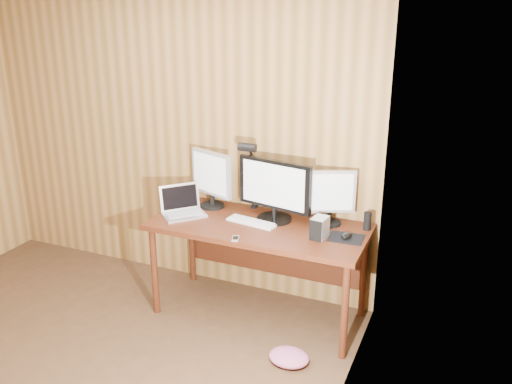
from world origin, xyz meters
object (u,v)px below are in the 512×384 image
Objects in this scene: monitor_left at (211,178)px; monitor_right at (330,196)px; phone at (235,239)px; desk at (262,236)px; keyboard at (252,222)px; mouse at (346,235)px; laptop at (182,207)px; hard_drive at (319,228)px; monitor_center at (274,189)px; desk_lamp at (251,166)px; speaker at (367,221)px.

monitor_right is (0.96, 0.01, -0.02)m from monitor_left.
monitor_left is 0.70m from phone.
keyboard is at bearing -131.16° from desk.
desk is at bearing 157.90° from mouse.
hard_drive is at bearing -48.24° from laptop.
monitor_right is 0.30m from hard_drive.
keyboard is at bearing 176.85° from monitor_right.
phone is (-0.12, -0.43, -0.24)m from monitor_center.
monitor_right reaches higher than laptop.
laptop is (-0.14, -0.23, -0.19)m from monitor_left.
hard_drive is (0.00, -0.26, -0.15)m from monitor_right.
mouse reaches higher than desk.
monitor_center reaches higher than monitor_right.
keyboard reaches higher than desk.
monitor_center is 0.29m from keyboard.
laptop is at bearing -101.98° from monitor_left.
desk_lamp reaches higher than hard_drive.
desk is at bearing -37.34° from laptop.
desk is at bearing -132.73° from monitor_center.
mouse is at bearing 9.67° from keyboard.
keyboard reaches higher than phone.
monitor_right is at bearing -0.60° from desk_lamp.
monitor_left is at bearing 172.90° from hard_drive.
mouse is at bearing -13.52° from desk_lamp.
keyboard is at bearing -179.19° from hard_drive.
monitor_right is 0.66m from desk_lamp.
monitor_left is 0.52m from keyboard.
monitor_center is 1.49× the size of keyboard.
desk_lamp reaches higher than monitor_right.
desk is 0.60m from monitor_right.
speaker is at bearing 0.76° from desk_lamp.
monitor_right is 0.32m from speaker.
hard_drive is 0.39m from speaker.
mouse is (0.65, -0.06, 0.14)m from desk.
monitor_right is at bearing -177.88° from speaker.
monitor_right is 0.76m from phone.
speaker is (0.75, 0.15, 0.19)m from desk.
speaker is at bearing -36.68° from laptop.
monitor_left reaches higher than speaker.
desk_lamp is (-0.82, 0.22, 0.35)m from mouse.
phone is (0.44, -0.50, -0.24)m from monitor_left.
monitor_center is at bearing 36.12° from desk.
keyboard is 0.31m from phone.
desk_lamp is (-0.11, 0.23, 0.36)m from keyboard.
desk_lamp is at bearing 166.66° from monitor_center.
desk_lamp is (0.32, 0.04, 0.12)m from monitor_left.
phone is (-0.52, -0.25, -0.07)m from hard_drive.
speaker reaches higher than mouse.
keyboard is (-0.13, -0.12, -0.23)m from monitor_center.
laptop is (-0.70, -0.16, -0.19)m from monitor_center.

